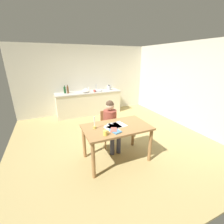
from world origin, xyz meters
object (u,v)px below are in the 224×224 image
object	(u,v)px
book_cookery	(114,130)
bottle_vinegar	(68,90)
person_seated	(111,122)
stovetop_kettle	(109,88)
candlestick	(95,125)
sink_unit	(98,90)
mixing_bowl	(86,91)
dining_table	(117,131)
coffee_mug	(106,133)
wine_glass_by_kettle	(86,88)
chair_at_table	(109,126)
bottle_oil	(65,90)
book_magazine	(115,131)
wine_glass_near_sink	(89,88)
teacup_on_counter	(94,91)

from	to	relation	value
book_cookery	bottle_vinegar	world-z (taller)	bottle_vinegar
person_seated	stovetop_kettle	world-z (taller)	person_seated
candlestick	stovetop_kettle	world-z (taller)	stovetop_kettle
sink_unit	mixing_bowl	bearing A→B (deg)	-171.40
dining_table	coffee_mug	bearing A→B (deg)	-142.91
mixing_bowl	wine_glass_by_kettle	world-z (taller)	wine_glass_by_kettle
chair_at_table	person_seated	size ratio (longest dim) A/B	0.74
candlestick	bottle_oil	bearing A→B (deg)	93.21
sink_unit	wine_glass_by_kettle	distance (m)	0.45
person_seated	bottle_oil	distance (m)	2.78
bottle_vinegar	mixing_bowl	xyz separation A→B (m)	(0.64, -0.11, -0.07)
bottle_oil	stovetop_kettle	distance (m)	1.73
book_magazine	sink_unit	xyz separation A→B (m)	(0.74, 3.27, 0.12)
candlestick	book_magazine	size ratio (longest dim) A/B	1.07
wine_glass_near_sink	wine_glass_by_kettle	xyz separation A→B (m)	(-0.10, 0.00, 0.00)
chair_at_table	wine_glass_by_kettle	bearing A→B (deg)	87.69
stovetop_kettle	teacup_on_counter	size ratio (longest dim) A/B	1.93
candlestick	wine_glass_by_kettle	world-z (taller)	wine_glass_by_kettle
sink_unit	stovetop_kettle	bearing A→B (deg)	-0.48
person_seated	chair_at_table	bearing A→B (deg)	86.87
bottle_oil	book_magazine	bearing A→B (deg)	-81.70
bottle_oil	stovetop_kettle	xyz separation A→B (m)	(1.73, -0.10, -0.02)
wine_glass_by_kettle	mixing_bowl	bearing A→B (deg)	-108.52
book_magazine	teacup_on_counter	xyz separation A→B (m)	(0.57, 3.12, 0.14)
bottle_oil	mixing_bowl	xyz separation A→B (m)	(0.74, -0.17, -0.06)
dining_table	stovetop_kettle	world-z (taller)	stovetop_kettle
book_magazine	wine_glass_by_kettle	distance (m)	3.44
chair_at_table	person_seated	world-z (taller)	person_seated
book_cookery	sink_unit	size ratio (longest dim) A/B	0.52
mixing_bowl	stovetop_kettle	world-z (taller)	stovetop_kettle
wine_glass_near_sink	teacup_on_counter	world-z (taller)	wine_glass_near_sink
book_magazine	wine_glass_near_sink	xyz separation A→B (m)	(0.42, 3.42, 0.20)
wine_glass_by_kettle	dining_table	bearing A→B (deg)	-93.45
book_cookery	candlestick	bearing A→B (deg)	168.40
mixing_bowl	bottle_vinegar	bearing A→B (deg)	169.91
candlestick	bottle_oil	distance (m)	3.09
sink_unit	stovetop_kettle	world-z (taller)	sink_unit
wine_glass_near_sink	person_seated	bearing A→B (deg)	-94.42
mixing_bowl	stovetop_kettle	xyz separation A→B (m)	(0.99, 0.07, 0.04)
chair_at_table	book_magazine	xyz separation A→B (m)	(-0.22, -0.84, 0.30)
chair_at_table	stovetop_kettle	size ratio (longest dim) A/B	4.03
coffee_mug	bottle_oil	world-z (taller)	bottle_oil
book_cookery	wine_glass_by_kettle	distance (m)	3.40
bottle_oil	wine_glass_near_sink	distance (m)	0.91
dining_table	teacup_on_counter	distance (m)	2.97
book_cookery	wine_glass_near_sink	world-z (taller)	wine_glass_near_sink
person_seated	bottle_vinegar	size ratio (longest dim) A/B	3.82
coffee_mug	chair_at_table	bearing A→B (deg)	64.23
book_magazine	mixing_bowl	distance (m)	3.21
person_seated	wine_glass_near_sink	xyz separation A→B (m)	(0.21, 2.72, 0.33)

